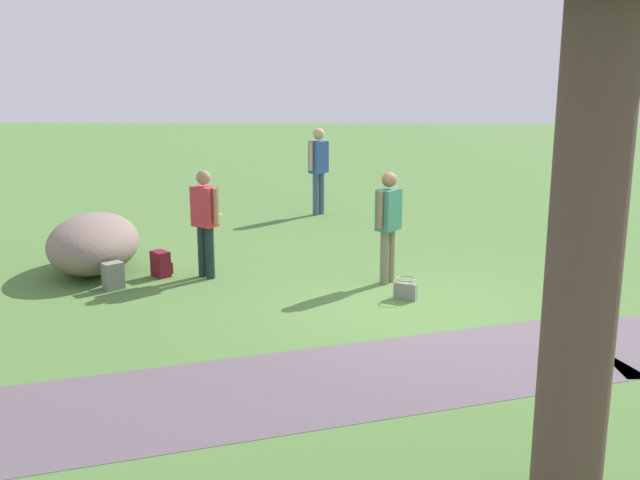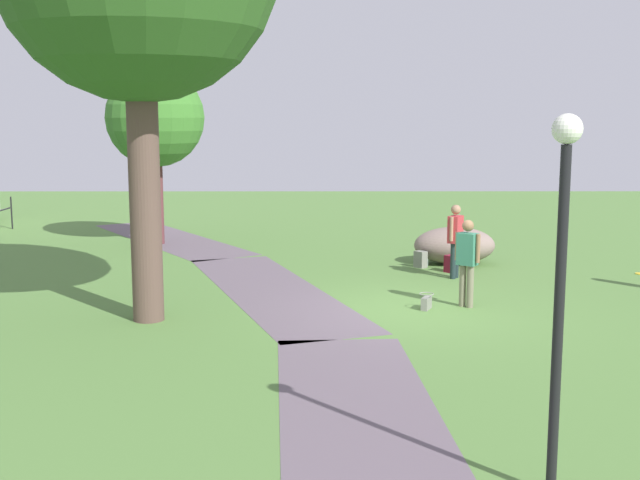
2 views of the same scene
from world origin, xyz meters
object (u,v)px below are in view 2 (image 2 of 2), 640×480
at_px(lawn_boulder, 454,245).
at_px(handbag_on_grass, 426,302).
at_px(passerby_on_path, 455,236).
at_px(young_tree_near_path, 155,119).
at_px(backpack_by_boulder, 421,260).
at_px(spare_backpack_on_lawn, 451,264).
at_px(lamp_post, 561,266).
at_px(woman_with_handbag, 467,257).
at_px(frisbee_on_grass, 640,274).

distance_m(lawn_boulder, handbag_on_grass, 4.95).
bearing_deg(passerby_on_path, young_tree_near_path, 56.96).
height_order(passerby_on_path, backpack_by_boulder, passerby_on_path).
bearing_deg(backpack_by_boulder, spare_backpack_on_lawn, -132.50).
xyz_separation_m(young_tree_near_path, lamp_post, (-15.41, -6.79, -1.29)).
height_order(young_tree_near_path, lamp_post, young_tree_near_path).
xyz_separation_m(lamp_post, woman_with_handbag, (7.71, -0.58, -1.27)).
relative_size(passerby_on_path, handbag_on_grass, 4.60).
relative_size(young_tree_near_path, lawn_boulder, 2.39).
bearing_deg(frisbee_on_grass, woman_with_handbag, 124.74).
height_order(lamp_post, backpack_by_boulder, lamp_post).
height_order(lawn_boulder, passerby_on_path, passerby_on_path).
distance_m(young_tree_near_path, handbag_on_grass, 10.84).
bearing_deg(lawn_boulder, lamp_post, 174.79).
relative_size(backpack_by_boulder, spare_backpack_on_lawn, 1.00).
distance_m(passerby_on_path, backpack_by_boulder, 1.61).
distance_m(backpack_by_boulder, frisbee_on_grass, 5.04).
distance_m(lamp_post, spare_backpack_on_lawn, 11.38).
bearing_deg(passerby_on_path, spare_backpack_on_lawn, -3.25).
bearing_deg(spare_backpack_on_lawn, handbag_on_grass, 163.80).
xyz_separation_m(young_tree_near_path, lawn_boulder, (-3.14, -7.91, -3.08)).
relative_size(lawn_boulder, woman_with_handbag, 1.23).
distance_m(lawn_boulder, woman_with_handbag, 4.62).
relative_size(young_tree_near_path, handbag_on_grass, 13.68).
relative_size(young_tree_near_path, spare_backpack_on_lawn, 12.34).
relative_size(lawn_boulder, handbag_on_grass, 5.72).
bearing_deg(woman_with_handbag, lamp_post, 175.67).
relative_size(woman_with_handbag, passerby_on_path, 1.01).
height_order(lamp_post, passerby_on_path, lamp_post).
bearing_deg(lamp_post, frisbee_on_grass, -25.49).
bearing_deg(backpack_by_boulder, young_tree_near_path, 62.43).
bearing_deg(backpack_by_boulder, frisbee_on_grass, -99.50).
bearing_deg(lamp_post, handbag_on_grass, 1.54).
bearing_deg(passerby_on_path, frisbee_on_grass, -84.10).
distance_m(lamp_post, passerby_on_path, 10.57).
bearing_deg(handbag_on_grass, lawn_boulder, -15.51).
xyz_separation_m(lamp_post, backpack_by_boulder, (11.74, -0.23, -2.05)).
bearing_deg(spare_backpack_on_lawn, backpack_by_boulder, 47.50).
bearing_deg(woman_with_handbag, young_tree_near_path, 43.77).
xyz_separation_m(woman_with_handbag, spare_backpack_on_lawn, (3.45, -0.28, -0.78)).
bearing_deg(lawn_boulder, young_tree_near_path, 68.33).
height_order(woman_with_handbag, backpack_by_boulder, woman_with_handbag).
bearing_deg(young_tree_near_path, lawn_boulder, -111.67).
height_order(woman_with_handbag, passerby_on_path, woman_with_handbag).
xyz_separation_m(lamp_post, spare_backpack_on_lawn, (11.16, -0.86, -2.05)).
height_order(lamp_post, lawn_boulder, lamp_post).
xyz_separation_m(backpack_by_boulder, spare_backpack_on_lawn, (-0.58, -0.63, 0.00)).
relative_size(handbag_on_grass, frisbee_on_grass, 1.61).
bearing_deg(backpack_by_boulder, passerby_on_path, -155.27).
xyz_separation_m(young_tree_near_path, frisbee_on_grass, (-4.50, -11.99, -3.52)).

